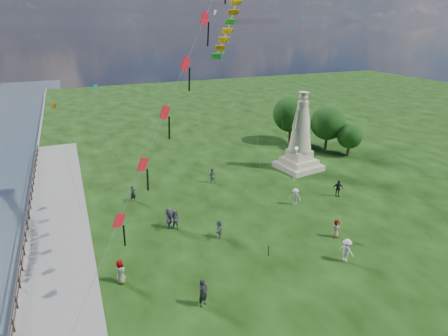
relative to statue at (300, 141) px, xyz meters
name	(u,v)px	position (x,y,z in m)	size (l,w,h in m)	color
waterfront	(40,261)	(-27.77, -8.38, -3.50)	(200.00, 200.00, 1.51)	#323F4B
statue	(300,141)	(0.00, 0.00, 0.00)	(5.04, 5.04, 9.09)	tan
lamppost	(296,156)	(-2.48, -3.00, -0.58)	(0.37, 0.37, 3.96)	silver
tree_row	(311,120)	(6.19, 6.68, 0.39)	(8.13, 12.10, 6.74)	#382314
person_0	(203,293)	(-18.28, -17.38, -2.49)	(0.69, 0.45, 1.88)	black
person_1	(175,220)	(-17.36, -7.96, -2.52)	(0.89, 0.55, 1.83)	#595960
person_2	(346,250)	(-7.12, -17.06, -2.54)	(1.15, 0.60, 1.79)	silver
person_4	(336,228)	(-5.70, -14.13, -2.65)	(0.76, 0.47, 1.56)	#595960
person_5	(169,218)	(-17.74, -7.44, -2.50)	(1.73, 0.75, 1.87)	#595960
person_6	(133,194)	(-19.68, -1.23, -2.63)	(0.58, 0.38, 1.60)	black
person_7	(212,175)	(-11.00, 0.07, -2.60)	(0.81, 0.50, 1.67)	#595960
person_8	(295,197)	(-5.57, -7.93, -2.59)	(1.09, 0.56, 1.69)	silver
person_9	(338,188)	(-0.61, -7.97, -2.58)	(1.00, 0.51, 1.71)	black
person_10	(120,272)	(-22.62, -13.19, -2.58)	(0.84, 0.51, 1.71)	#595960
person_11	(219,229)	(-14.43, -10.54, -2.65)	(1.46, 0.63, 1.57)	#595960
red_kite_train	(174,95)	(-18.25, -12.76, 8.76)	(12.87, 9.35, 19.66)	black
small_kites	(197,35)	(-10.12, 6.26, 11.50)	(29.40, 15.82, 28.97)	teal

